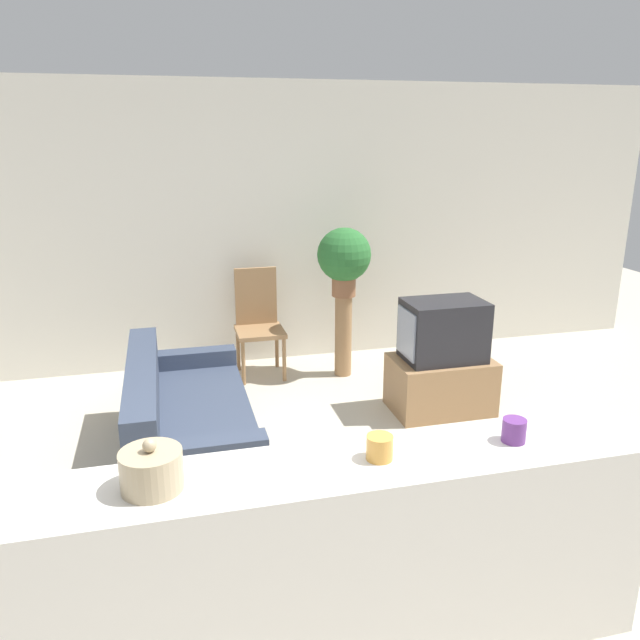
% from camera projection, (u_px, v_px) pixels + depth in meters
% --- Properties ---
extents(ground_plane, '(14.00, 14.00, 0.00)m').
position_uv_depth(ground_plane, '(312.00, 591.00, 3.17)').
color(ground_plane, beige).
extents(wall_back, '(9.00, 0.06, 2.70)m').
position_uv_depth(wall_back, '(228.00, 228.00, 5.95)').
color(wall_back, silver).
rests_on(wall_back, ground_plane).
extents(couch, '(0.82, 1.73, 0.73)m').
position_uv_depth(couch, '(186.00, 425.00, 4.36)').
color(couch, '#384256').
rests_on(couch, ground_plane).
extents(tv_stand, '(0.81, 0.53, 0.45)m').
position_uv_depth(tv_stand, '(440.00, 384.00, 5.17)').
color(tv_stand, '#9E754C').
rests_on(tv_stand, ground_plane).
extents(television, '(0.65, 0.43, 0.49)m').
position_uv_depth(television, '(443.00, 330.00, 5.03)').
color(television, '#232328').
rests_on(television, tv_stand).
extents(wooden_chair, '(0.44, 0.44, 1.01)m').
position_uv_depth(wooden_chair, '(258.00, 319.00, 5.89)').
color(wooden_chair, '#9E754C').
rests_on(wooden_chair, ground_plane).
extents(plant_stand, '(0.16, 0.16, 0.78)m').
position_uv_depth(plant_stand, '(343.00, 336.00, 5.88)').
color(plant_stand, '#9E754C').
rests_on(plant_stand, ground_plane).
extents(potted_plant, '(0.49, 0.49, 0.63)m').
position_uv_depth(potted_plant, '(344.00, 257.00, 5.66)').
color(potted_plant, '#8E5B3D').
rests_on(potted_plant, plant_stand).
extents(foreground_counter, '(2.77, 0.44, 0.95)m').
position_uv_depth(foreground_counter, '(334.00, 564.00, 2.65)').
color(foreground_counter, silver).
rests_on(foreground_counter, ground_plane).
extents(decorative_bowl, '(0.24, 0.24, 0.21)m').
position_uv_depth(decorative_bowl, '(151.00, 470.00, 2.32)').
color(decorative_bowl, tan).
rests_on(decorative_bowl, foreground_counter).
extents(candle_jar, '(0.11, 0.11, 0.10)m').
position_uv_depth(candle_jar, '(380.00, 447.00, 2.54)').
color(candle_jar, gold).
rests_on(candle_jar, foreground_counter).
extents(coffee_tin, '(0.10, 0.10, 0.10)m').
position_uv_depth(coffee_tin, '(514.00, 430.00, 2.69)').
color(coffee_tin, '#66337F').
rests_on(coffee_tin, foreground_counter).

